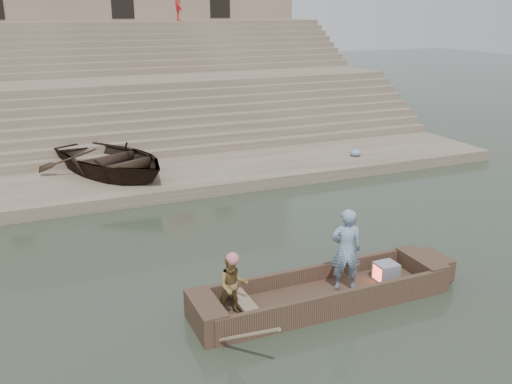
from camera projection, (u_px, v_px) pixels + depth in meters
ground at (118, 309)px, 11.50m from camera, size 120.00×120.00×0.00m
lower_landing at (74, 190)px, 18.41m from camera, size 32.00×4.00×0.40m
mid_landing at (52, 115)px, 24.58m from camera, size 32.00×3.00×2.80m
upper_landing at (40, 72)px, 30.31m from camera, size 32.00×3.00×5.20m
ghat_steps at (48, 101)px, 25.93m from camera, size 32.00×11.00×5.20m
building_wall at (29, 13)px, 32.85m from camera, size 32.00×5.07×11.20m
main_rowboat at (322, 299)px, 11.70m from camera, size 5.00×1.30×0.22m
rowboat_trim at (331, 288)px, 11.71m from camera, size 6.04×2.63×1.91m
standing_man at (346, 250)px, 11.61m from camera, size 0.76×0.62×1.80m
rowing_man at (233, 286)px, 10.71m from camera, size 0.68×0.58×1.24m
television at (386, 272)px, 12.19m from camera, size 0.46×0.42×0.40m
beached_rowboat at (112, 160)px, 19.22m from camera, size 5.52×6.23×1.07m
pedestrian at (179, 5)px, 31.35m from camera, size 0.73×1.13×1.65m
cloth_bundles at (205, 165)px, 20.09m from camera, size 9.76×1.52×0.26m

